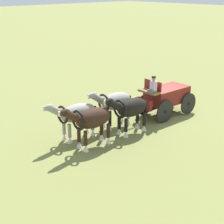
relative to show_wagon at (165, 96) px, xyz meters
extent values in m
plane|color=olive|center=(-0.15, 0.00, -1.20)|extent=(220.00, 220.00, 0.00)
cube|color=maroon|center=(-0.15, 0.00, 0.06)|extent=(2.76, 1.59, 0.97)
cube|color=brown|center=(1.44, -0.08, 0.58)|extent=(0.63, 1.33, 0.12)
cube|color=maroon|center=(1.84, -0.10, -0.08)|extent=(0.30, 1.17, 0.60)
cube|color=maroon|center=(1.14, -0.06, 0.91)|extent=(0.13, 1.31, 0.55)
cube|color=black|center=(-0.15, 0.00, -0.53)|extent=(2.97, 0.31, 0.16)
cylinder|color=black|center=(0.97, 0.77, -0.53)|extent=(1.34, 0.15, 1.34)
cylinder|color=black|center=(0.97, 0.77, -0.53)|extent=(0.21, 0.19, 0.20)
cylinder|color=black|center=(0.88, -0.88, -0.53)|extent=(1.34, 0.15, 1.34)
cylinder|color=black|center=(0.88, -0.88, -0.53)|extent=(0.21, 0.19, 0.20)
cylinder|color=black|center=(-1.19, 0.88, -0.53)|extent=(1.34, 0.15, 1.34)
cylinder|color=black|center=(-1.19, 0.88, -0.53)|extent=(0.21, 0.19, 0.20)
cylinder|color=black|center=(-1.27, -0.77, -0.53)|extent=(1.34, 0.15, 1.34)
cylinder|color=black|center=(-1.27, -0.77, -0.53)|extent=(0.21, 0.19, 0.20)
cylinder|color=brown|center=(2.49, -0.13, -0.48)|extent=(2.60, 0.23, 0.10)
cube|color=slate|center=(1.58, 0.23, 0.72)|extent=(0.42, 0.34, 0.16)
cube|color=silver|center=(1.46, 0.24, 0.99)|extent=(0.26, 0.37, 0.55)
sphere|color=tan|center=(1.46, 0.24, 1.38)|extent=(0.22, 0.22, 0.22)
cylinder|color=black|center=(1.46, 0.24, 1.51)|extent=(0.24, 0.24, 0.08)
ellipsoid|color=black|center=(3.42, 0.47, 0.24)|extent=(1.99, 1.07, 0.98)
cylinder|color=black|center=(4.12, 0.71, -0.54)|extent=(0.18, 0.18, 0.71)
cone|color=silver|center=(4.12, 0.71, -1.05)|extent=(0.30, 0.30, 0.31)
cylinder|color=black|center=(4.09, 0.17, -0.54)|extent=(0.18, 0.18, 0.71)
cone|color=silver|center=(4.09, 0.17, -1.05)|extent=(0.30, 0.30, 0.31)
cylinder|color=black|center=(2.76, 0.78, -0.54)|extent=(0.18, 0.18, 0.71)
cone|color=silver|center=(2.76, 0.78, -1.05)|extent=(0.30, 0.30, 0.31)
cylinder|color=black|center=(2.73, 0.24, -0.54)|extent=(0.18, 0.18, 0.71)
cone|color=silver|center=(2.73, 0.24, -1.05)|extent=(0.30, 0.30, 0.31)
cylinder|color=black|center=(4.67, 0.41, 0.64)|extent=(0.96, 0.41, 0.81)
ellipsoid|color=black|center=(5.04, 0.39, 0.90)|extent=(0.61, 0.29, 0.32)
cube|color=silver|center=(5.32, 0.38, 0.90)|extent=(0.06, 0.10, 0.24)
torus|color=black|center=(4.30, 0.43, 0.34)|extent=(0.17, 1.00, 1.00)
cylinder|color=black|center=(2.40, 0.52, -0.06)|extent=(0.14, 0.14, 0.80)
ellipsoid|color=#9E998E|center=(3.36, -0.83, 0.26)|extent=(2.04, 1.05, 0.95)
cylinder|color=#9E998E|center=(4.07, -0.60, -0.51)|extent=(0.18, 0.18, 0.74)
cone|color=silver|center=(4.07, -0.60, -1.04)|extent=(0.30, 0.30, 0.32)
cylinder|color=#9E998E|center=(4.04, -1.12, -0.51)|extent=(0.18, 0.18, 0.74)
cone|color=silver|center=(4.04, -1.12, -1.04)|extent=(0.30, 0.30, 0.32)
cylinder|color=#9E998E|center=(2.68, -0.53, -0.51)|extent=(0.18, 0.18, 0.74)
cone|color=silver|center=(2.68, -0.53, -1.04)|extent=(0.30, 0.30, 0.32)
cylinder|color=#9E998E|center=(2.65, -1.05, -0.51)|extent=(0.18, 0.18, 0.74)
cone|color=silver|center=(2.65, -1.05, -1.04)|extent=(0.30, 0.30, 0.32)
cylinder|color=#9E998E|center=(4.62, -0.89, 0.66)|extent=(0.96, 0.41, 0.81)
ellipsoid|color=#9E998E|center=(4.99, -0.91, 0.92)|extent=(0.61, 0.29, 0.32)
cube|color=silver|center=(5.27, -0.92, 0.92)|extent=(0.06, 0.10, 0.24)
torus|color=black|center=(4.25, -0.87, 0.36)|extent=(0.17, 0.98, 0.98)
cylinder|color=black|center=(2.32, -0.77, -0.04)|extent=(0.14, 0.14, 0.80)
ellipsoid|color=#331E14|center=(6.02, 0.34, 0.27)|extent=(2.07, 1.09, 0.99)
cylinder|color=#331E14|center=(6.74, 0.58, -0.52)|extent=(0.18, 0.18, 0.73)
cone|color=silver|center=(6.74, 0.58, -1.04)|extent=(0.30, 0.30, 0.31)
cylinder|color=#331E14|center=(6.72, 0.03, -0.52)|extent=(0.18, 0.18, 0.73)
cone|color=silver|center=(6.72, 0.03, -1.04)|extent=(0.30, 0.30, 0.31)
cylinder|color=#331E14|center=(5.33, 0.65, -0.52)|extent=(0.18, 0.18, 0.73)
cone|color=silver|center=(5.33, 0.65, -1.04)|extent=(0.30, 0.30, 0.31)
cylinder|color=#331E14|center=(5.30, 0.11, -0.52)|extent=(0.18, 0.18, 0.73)
cone|color=silver|center=(5.30, 0.11, -1.04)|extent=(0.30, 0.30, 0.31)
cylinder|color=#331E14|center=(7.30, 0.28, 0.68)|extent=(0.96, 0.41, 0.81)
ellipsoid|color=#331E14|center=(7.67, 0.26, 0.94)|extent=(0.61, 0.29, 0.32)
cube|color=silver|center=(7.95, 0.24, 0.94)|extent=(0.06, 0.10, 0.24)
torus|color=black|center=(6.93, 0.30, 0.37)|extent=(0.17, 1.01, 1.01)
cylinder|color=black|center=(4.96, 0.40, -0.03)|extent=(0.14, 0.14, 0.80)
ellipsoid|color=#9E998E|center=(5.96, -0.96, 0.19)|extent=(2.15, 1.02, 0.92)
cylinder|color=#9E998E|center=(6.70, -0.74, -0.55)|extent=(0.18, 0.18, 0.70)
cone|color=silver|center=(6.70, -0.74, -1.05)|extent=(0.30, 0.30, 0.30)
cylinder|color=#9E998E|center=(6.68, -1.25, -0.55)|extent=(0.18, 0.18, 0.70)
cone|color=silver|center=(6.68, -1.25, -1.05)|extent=(0.30, 0.30, 0.30)
cylinder|color=#9E998E|center=(5.23, -0.67, -0.55)|extent=(0.18, 0.18, 0.70)
cone|color=silver|center=(5.23, -0.67, -1.05)|extent=(0.30, 0.30, 0.30)
cylinder|color=#9E998E|center=(5.21, -1.17, -0.55)|extent=(0.18, 0.18, 0.70)
cone|color=silver|center=(5.21, -1.17, -1.05)|extent=(0.30, 0.30, 0.30)
cylinder|color=#9E998E|center=(7.27, -1.02, 0.59)|extent=(0.96, 0.41, 0.81)
ellipsoid|color=#9E998E|center=(7.64, -1.04, 0.85)|extent=(0.61, 0.29, 0.32)
cube|color=silver|center=(7.92, -1.06, 0.85)|extent=(0.06, 0.10, 0.24)
torus|color=black|center=(6.90, -1.00, 0.29)|extent=(0.17, 0.95, 0.94)
cylinder|color=black|center=(4.85, -0.90, -0.11)|extent=(0.14, 0.14, 0.80)
camera|label=1|loc=(16.55, 12.77, 6.44)|focal=57.26mm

